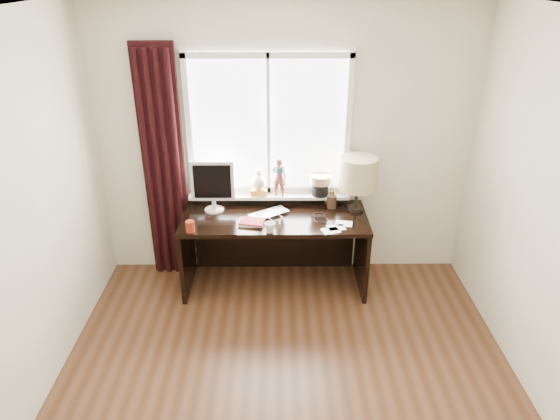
{
  "coord_description": "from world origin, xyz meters",
  "views": [
    {
      "loc": [
        -0.07,
        -2.44,
        2.81
      ],
      "look_at": [
        -0.05,
        1.25,
        1.0
      ],
      "focal_mm": 32.0,
      "sensor_mm": 36.0,
      "label": 1
    }
  ],
  "objects_px": {
    "desk": "(274,234)",
    "monitor": "(213,183)",
    "laptop": "(269,214)",
    "mug": "(270,227)",
    "red_cup": "(190,226)",
    "table_lamp": "(358,174)"
  },
  "relations": [
    {
      "from": "red_cup",
      "to": "table_lamp",
      "type": "xyz_separation_m",
      "value": [
        1.48,
        0.42,
        0.31
      ]
    },
    {
      "from": "mug",
      "to": "red_cup",
      "type": "height_order",
      "value": "red_cup"
    },
    {
      "from": "desk",
      "to": "table_lamp",
      "type": "distance_m",
      "value": 0.97
    },
    {
      "from": "mug",
      "to": "red_cup",
      "type": "bearing_deg",
      "value": 179.1
    },
    {
      "from": "mug",
      "to": "monitor",
      "type": "bearing_deg",
      "value": 141.07
    },
    {
      "from": "desk",
      "to": "mug",
      "type": "bearing_deg",
      "value": -95.42
    },
    {
      "from": "monitor",
      "to": "table_lamp",
      "type": "height_order",
      "value": "table_lamp"
    },
    {
      "from": "mug",
      "to": "monitor",
      "type": "height_order",
      "value": "monitor"
    },
    {
      "from": "laptop",
      "to": "monitor",
      "type": "bearing_deg",
      "value": 135.88
    },
    {
      "from": "table_lamp",
      "to": "monitor",
      "type": "bearing_deg",
      "value": -179.77
    },
    {
      "from": "laptop",
      "to": "desk",
      "type": "xyz_separation_m",
      "value": [
        0.05,
        0.07,
        -0.26
      ]
    },
    {
      "from": "desk",
      "to": "monitor",
      "type": "distance_m",
      "value": 0.77
    },
    {
      "from": "mug",
      "to": "desk",
      "type": "xyz_separation_m",
      "value": [
        0.04,
        0.4,
        -0.29
      ]
    },
    {
      "from": "red_cup",
      "to": "desk",
      "type": "bearing_deg",
      "value": 28.14
    },
    {
      "from": "red_cup",
      "to": "monitor",
      "type": "relative_size",
      "value": 0.2
    },
    {
      "from": "red_cup",
      "to": "monitor",
      "type": "xyz_separation_m",
      "value": [
        0.16,
        0.41,
        0.23
      ]
    },
    {
      "from": "laptop",
      "to": "mug",
      "type": "height_order",
      "value": "mug"
    },
    {
      "from": "mug",
      "to": "table_lamp",
      "type": "xyz_separation_m",
      "value": [
        0.8,
        0.43,
        0.32
      ]
    },
    {
      "from": "desk",
      "to": "table_lamp",
      "type": "bearing_deg",
      "value": 2.43
    },
    {
      "from": "desk",
      "to": "monitor",
      "type": "height_order",
      "value": "monitor"
    },
    {
      "from": "mug",
      "to": "table_lamp",
      "type": "distance_m",
      "value": 0.96
    },
    {
      "from": "mug",
      "to": "red_cup",
      "type": "distance_m",
      "value": 0.68
    }
  ]
}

